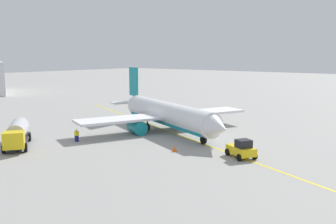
{
  "coord_description": "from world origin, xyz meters",
  "views": [
    {
      "loc": [
        35.93,
        -44.89,
        11.79
      ],
      "look_at": [
        0.0,
        0.0,
        3.0
      ],
      "focal_mm": 40.22,
      "sensor_mm": 36.0,
      "label": 1
    }
  ],
  "objects_px": {
    "refueling_worker": "(77,136)",
    "airplane": "(166,114)",
    "pushback_tug": "(241,149)",
    "safety_cone_nose": "(175,149)",
    "fuel_tanker": "(17,133)"
  },
  "relations": [
    {
      "from": "airplane",
      "to": "fuel_tanker",
      "type": "bearing_deg",
      "value": -113.35
    },
    {
      "from": "airplane",
      "to": "refueling_worker",
      "type": "relative_size",
      "value": 17.24
    },
    {
      "from": "fuel_tanker",
      "to": "pushback_tug",
      "type": "xyz_separation_m",
      "value": [
        25.32,
        13.25,
        -0.71
      ]
    },
    {
      "from": "airplane",
      "to": "fuel_tanker",
      "type": "height_order",
      "value": "airplane"
    },
    {
      "from": "pushback_tug",
      "to": "safety_cone_nose",
      "type": "relative_size",
      "value": 5.92
    },
    {
      "from": "refueling_worker",
      "to": "airplane",
      "type": "bearing_deg",
      "value": 70.57
    },
    {
      "from": "refueling_worker",
      "to": "safety_cone_nose",
      "type": "relative_size",
      "value": 2.46
    },
    {
      "from": "airplane",
      "to": "safety_cone_nose",
      "type": "distance_m",
      "value": 13.21
    },
    {
      "from": "pushback_tug",
      "to": "refueling_worker",
      "type": "xyz_separation_m",
      "value": [
        -21.45,
        -6.8,
        -0.19
      ]
    },
    {
      "from": "airplane",
      "to": "pushback_tug",
      "type": "bearing_deg",
      "value": -22.27
    },
    {
      "from": "pushback_tug",
      "to": "refueling_worker",
      "type": "height_order",
      "value": "pushback_tug"
    },
    {
      "from": "fuel_tanker",
      "to": "safety_cone_nose",
      "type": "distance_m",
      "value": 20.6
    },
    {
      "from": "fuel_tanker",
      "to": "refueling_worker",
      "type": "bearing_deg",
      "value": 59.11
    },
    {
      "from": "airplane",
      "to": "pushback_tug",
      "type": "height_order",
      "value": "airplane"
    },
    {
      "from": "safety_cone_nose",
      "to": "pushback_tug",
      "type": "bearing_deg",
      "value": 18.97
    }
  ]
}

